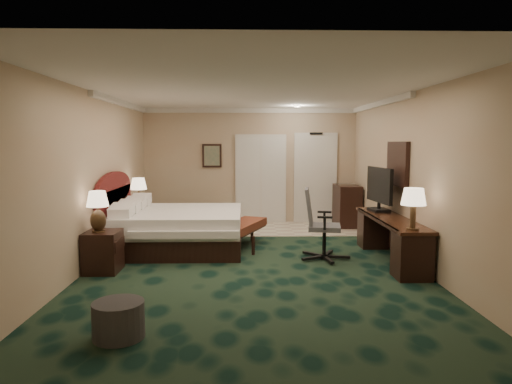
{
  "coord_description": "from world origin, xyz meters",
  "views": [
    {
      "loc": [
        -0.14,
        -7.06,
        1.91
      ],
      "look_at": [
        0.06,
        0.6,
        1.08
      ],
      "focal_mm": 32.0,
      "sensor_mm": 36.0,
      "label": 1
    }
  ],
  "objects_px": {
    "bed": "(180,230)",
    "lamp_far": "(139,193)",
    "lamp_near": "(98,212)",
    "minibar": "(347,206)",
    "desk_chair": "(324,224)",
    "nightstand_far": "(142,222)",
    "ottoman": "(119,320)",
    "bed_bench": "(242,235)",
    "nightstand_near": "(103,252)",
    "tv": "(379,189)",
    "desk": "(390,239)"
  },
  "relations": [
    {
      "from": "bed",
      "to": "lamp_far",
      "type": "bearing_deg",
      "value": 130.67
    },
    {
      "from": "lamp_near",
      "to": "lamp_far",
      "type": "height_order",
      "value": "lamp_near"
    },
    {
      "from": "lamp_near",
      "to": "minibar",
      "type": "xyz_separation_m",
      "value": [
        4.48,
        3.63,
        -0.44
      ]
    },
    {
      "from": "bed",
      "to": "desk_chair",
      "type": "bearing_deg",
      "value": -18.13
    },
    {
      "from": "nightstand_far",
      "to": "ottoman",
      "type": "distance_m",
      "value": 5.05
    },
    {
      "from": "bed",
      "to": "desk_chair",
      "type": "xyz_separation_m",
      "value": [
        2.47,
        -0.81,
        0.23
      ]
    },
    {
      "from": "minibar",
      "to": "lamp_near",
      "type": "bearing_deg",
      "value": -140.94
    },
    {
      "from": "bed_bench",
      "to": "ottoman",
      "type": "distance_m",
      "value": 4.06
    },
    {
      "from": "nightstand_far",
      "to": "lamp_near",
      "type": "xyz_separation_m",
      "value": [
        -0.02,
        -2.69,
        0.62
      ]
    },
    {
      "from": "lamp_far",
      "to": "desk_chair",
      "type": "height_order",
      "value": "lamp_far"
    },
    {
      "from": "lamp_far",
      "to": "lamp_near",
      "type": "bearing_deg",
      "value": -89.72
    },
    {
      "from": "bed",
      "to": "lamp_near",
      "type": "height_order",
      "value": "lamp_near"
    },
    {
      "from": "bed",
      "to": "minibar",
      "type": "height_order",
      "value": "minibar"
    },
    {
      "from": "nightstand_far",
      "to": "minibar",
      "type": "xyz_separation_m",
      "value": [
        4.45,
        0.95,
        0.19
      ]
    },
    {
      "from": "nightstand_near",
      "to": "minibar",
      "type": "relative_size",
      "value": 0.64
    },
    {
      "from": "bed_bench",
      "to": "tv",
      "type": "relative_size",
      "value": 1.37
    },
    {
      "from": "bed_bench",
      "to": "tv",
      "type": "bearing_deg",
      "value": 13.94
    },
    {
      "from": "bed",
      "to": "desk",
      "type": "bearing_deg",
      "value": -14.8
    },
    {
      "from": "nightstand_near",
      "to": "minibar",
      "type": "height_order",
      "value": "minibar"
    },
    {
      "from": "nightstand_near",
      "to": "ottoman",
      "type": "bearing_deg",
      "value": -69.73
    },
    {
      "from": "desk_chair",
      "to": "minibar",
      "type": "relative_size",
      "value": 1.23
    },
    {
      "from": "bed",
      "to": "nightstand_far",
      "type": "relative_size",
      "value": 3.86
    },
    {
      "from": "nightstand_near",
      "to": "minibar",
      "type": "bearing_deg",
      "value": 38.97
    },
    {
      "from": "bed_bench",
      "to": "minibar",
      "type": "relative_size",
      "value": 1.44
    },
    {
      "from": "bed_bench",
      "to": "desk_chair",
      "type": "xyz_separation_m",
      "value": [
        1.35,
        -0.9,
        0.35
      ]
    },
    {
      "from": "lamp_near",
      "to": "minibar",
      "type": "bearing_deg",
      "value": 39.06
    },
    {
      "from": "tv",
      "to": "nightstand_far",
      "type": "bearing_deg",
      "value": 156.03
    },
    {
      "from": "tv",
      "to": "desk_chair",
      "type": "height_order",
      "value": "tv"
    },
    {
      "from": "minibar",
      "to": "ottoman",
      "type": "bearing_deg",
      "value": -121.15
    },
    {
      "from": "lamp_far",
      "to": "minibar",
      "type": "relative_size",
      "value": 0.66
    },
    {
      "from": "bed",
      "to": "lamp_near",
      "type": "xyz_separation_m",
      "value": [
        -0.97,
        -1.49,
        0.56
      ]
    },
    {
      "from": "nightstand_near",
      "to": "lamp_near",
      "type": "height_order",
      "value": "lamp_near"
    },
    {
      "from": "bed",
      "to": "bed_bench",
      "type": "bearing_deg",
      "value": 4.87
    },
    {
      "from": "nightstand_near",
      "to": "tv",
      "type": "xyz_separation_m",
      "value": [
        4.46,
        1.2,
        0.79
      ]
    },
    {
      "from": "nightstand_far",
      "to": "bed",
      "type": "bearing_deg",
      "value": -51.51
    },
    {
      "from": "bed",
      "to": "ottoman",
      "type": "distance_m",
      "value": 3.78
    },
    {
      "from": "minibar",
      "to": "desk_chair",
      "type": "bearing_deg",
      "value": -109.3
    },
    {
      "from": "nightstand_far",
      "to": "ottoman",
      "type": "xyz_separation_m",
      "value": [
        0.88,
        -4.97,
        -0.1
      ]
    },
    {
      "from": "lamp_far",
      "to": "desk_chair",
      "type": "relative_size",
      "value": 0.54
    },
    {
      "from": "lamp_near",
      "to": "desk",
      "type": "distance_m",
      "value": 4.56
    },
    {
      "from": "ottoman",
      "to": "minibar",
      "type": "distance_m",
      "value": 6.92
    },
    {
      "from": "lamp_near",
      "to": "tv",
      "type": "distance_m",
      "value": 4.67
    },
    {
      "from": "bed_bench",
      "to": "lamp_far",
      "type": "bearing_deg",
      "value": 175.63
    },
    {
      "from": "bed",
      "to": "lamp_near",
      "type": "distance_m",
      "value": 1.87
    },
    {
      "from": "ottoman",
      "to": "minibar",
      "type": "xyz_separation_m",
      "value": [
        3.58,
        5.92,
        0.29
      ]
    },
    {
      "from": "bed_bench",
      "to": "minibar",
      "type": "distance_m",
      "value": 3.15
    },
    {
      "from": "bed_bench",
      "to": "desk",
      "type": "distance_m",
      "value": 2.61
    },
    {
      "from": "bed",
      "to": "tv",
      "type": "height_order",
      "value": "tv"
    },
    {
      "from": "nightstand_near",
      "to": "minibar",
      "type": "xyz_separation_m",
      "value": [
        4.44,
        3.59,
        0.17
      ]
    },
    {
      "from": "nightstand_near",
      "to": "desk",
      "type": "height_order",
      "value": "desk"
    }
  ]
}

